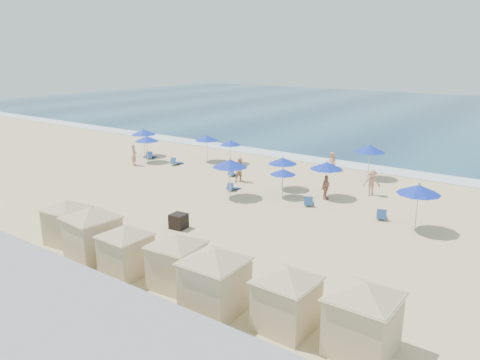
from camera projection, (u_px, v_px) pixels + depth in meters
name	position (u px, v px, depth m)	size (l,w,h in m)	color
ground	(221.00, 206.00, 30.21)	(160.00, 160.00, 0.00)	#D3B985
ocean	(439.00, 116.00, 73.06)	(160.00, 80.00, 0.06)	navy
surf_line	(327.00, 162.00, 42.28)	(160.00, 2.50, 0.08)	white
seawall	(20.00, 275.00, 19.52)	(160.00, 6.10, 1.22)	gray
trash_bin	(179.00, 221.00, 26.38)	(0.84, 0.84, 0.84)	black
cabana_0	(67.00, 216.00, 24.09)	(4.09, 4.09, 2.58)	#CCB58B
cabana_1	(92.00, 226.00, 22.22)	(4.54, 4.54, 2.86)	#CCB58B
cabana_2	(125.00, 244.00, 20.69)	(4.04, 4.04, 2.53)	#CCB58B
cabana_3	(177.00, 254.00, 19.56)	(4.14, 4.14, 2.61)	#CCB58B
cabana_4	(215.00, 272.00, 17.67)	(4.53, 4.53, 2.84)	#CCB58B
cabana_5	(287.00, 290.00, 16.54)	(4.17, 4.17, 2.61)	#CCB58B
cabana_6	(364.00, 309.00, 15.17)	(4.45, 4.45, 2.79)	#CCB58B
umbrella_0	(144.00, 132.00, 44.35)	(2.34, 2.34, 2.66)	#A5A8AD
umbrella_1	(147.00, 139.00, 41.93)	(2.15, 2.15, 2.45)	#A5A8AD
umbrella_2	(207.00, 138.00, 42.20)	(2.16, 2.16, 2.46)	#A5A8AD
umbrella_3	(230.00, 143.00, 41.43)	(1.88, 1.88, 2.14)	#A5A8AD
umbrella_4	(230.00, 163.00, 31.60)	(2.40, 2.40, 2.73)	#A5A8AD
umbrella_5	(283.00, 161.00, 33.63)	(2.11, 2.11, 2.40)	#A5A8AD
umbrella_6	(283.00, 172.00, 31.78)	(1.79, 1.79, 2.03)	#A5A8AD
umbrella_7	(370.00, 149.00, 36.43)	(2.38, 2.38, 2.71)	#A5A8AD
umbrella_8	(327.00, 166.00, 31.61)	(2.25, 2.25, 2.56)	#A5A8AD
umbrella_9	(419.00, 189.00, 25.62)	(2.40, 2.40, 2.73)	#A5A8AD
beach_chair_0	(151.00, 156.00, 43.70)	(1.08, 1.46, 0.74)	navy
beach_chair_1	(176.00, 162.00, 41.31)	(0.61, 1.29, 0.70)	navy
beach_chair_2	(233.00, 173.00, 37.57)	(0.59, 1.20, 0.64)	navy
beach_chair_3	(233.00, 187.00, 33.67)	(0.55, 1.15, 0.63)	navy
beach_chair_4	(309.00, 202.00, 30.38)	(1.01, 1.35, 0.68)	navy
beach_chair_5	(381.00, 215.00, 27.91)	(0.94, 1.36, 0.68)	navy
beachgoer_0	(134.00, 155.00, 40.89)	(0.68, 0.45, 1.86)	tan
beachgoer_1	(241.00, 170.00, 35.73)	(0.91, 0.71, 1.86)	tan
beachgoer_2	(326.00, 187.00, 31.44)	(0.98, 0.41, 1.68)	tan
beachgoer_3	(372.00, 182.00, 32.34)	(1.18, 0.68, 1.83)	tan
beachgoer_4	(332.00, 161.00, 39.03)	(0.78, 0.51, 1.61)	tan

